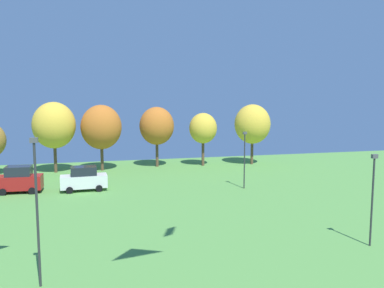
# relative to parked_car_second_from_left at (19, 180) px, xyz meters

# --- Properties ---
(parked_car_second_from_left) EXTENTS (4.16, 2.19, 2.52)m
(parked_car_second_from_left) POSITION_rel_parked_car_second_from_left_xyz_m (0.00, 0.00, 0.00)
(parked_car_second_from_left) COLOR maroon
(parked_car_second_from_left) RESTS_ON ground
(parked_car_third_from_left) EXTENTS (4.38, 2.08, 2.34)m
(parked_car_third_from_left) POSITION_rel_parked_car_second_from_left_xyz_m (5.84, -0.67, -0.08)
(parked_car_third_from_left) COLOR silver
(parked_car_third_from_left) RESTS_ON ground
(light_post_0) EXTENTS (0.36, 0.20, 7.15)m
(light_post_0) POSITION_rel_parked_car_second_from_left_xyz_m (4.07, -20.33, 2.76)
(light_post_0) COLOR #2D2D33
(light_post_0) RESTS_ON ground
(light_post_1) EXTENTS (0.36, 0.20, 5.56)m
(light_post_1) POSITION_rel_parked_car_second_from_left_xyz_m (21.00, -3.50, 1.95)
(light_post_1) COLOR #2D2D33
(light_post_1) RESTS_ON ground
(light_post_2) EXTENTS (0.36, 0.20, 5.61)m
(light_post_2) POSITION_rel_parked_car_second_from_left_xyz_m (22.83, -19.63, 1.97)
(light_post_2) COLOR #2D2D33
(light_post_2) RESTS_ON ground
(treeline_tree_2) EXTENTS (4.92, 4.92, 8.28)m
(treeline_tree_2) POSITION_rel_parked_car_second_from_left_xyz_m (2.49, 9.62, 4.34)
(treeline_tree_2) COLOR brown
(treeline_tree_2) RESTS_ON ground
(treeline_tree_3) EXTENTS (4.84, 4.84, 7.92)m
(treeline_tree_3) POSITION_rel_parked_car_second_from_left_xyz_m (7.85, 9.67, 4.01)
(treeline_tree_3) COLOR brown
(treeline_tree_3) RESTS_ON ground
(treeline_tree_4) EXTENTS (4.35, 4.35, 7.59)m
(treeline_tree_4) POSITION_rel_parked_car_second_from_left_xyz_m (14.72, 10.66, 3.95)
(treeline_tree_4) COLOR brown
(treeline_tree_4) RESTS_ON ground
(treeline_tree_5) EXTENTS (3.55, 3.55, 6.80)m
(treeline_tree_5) POSITION_rel_parked_car_second_from_left_xyz_m (20.59, 9.94, 3.59)
(treeline_tree_5) COLOR brown
(treeline_tree_5) RESTS_ON ground
(treeline_tree_6) EXTENTS (4.68, 4.68, 7.86)m
(treeline_tree_6) POSITION_rel_parked_car_second_from_left_xyz_m (27.15, 9.43, 4.05)
(treeline_tree_6) COLOR brown
(treeline_tree_6) RESTS_ON ground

